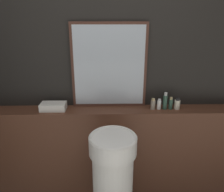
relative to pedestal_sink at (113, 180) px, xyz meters
The scene contains 10 objects.
wall_back 0.98m from the pedestal_sink, 89.39° to the left, with size 8.00×0.06×2.50m.
vanity_counter 0.44m from the pedestal_sink, 89.20° to the left, with size 2.56×0.23×0.92m.
pedestal_sink is the anchor object (origin of this frame).
mirror 1.01m from the pedestal_sink, 92.39° to the left, with size 0.71×0.03×0.80m.
towel_stack 0.86m from the pedestal_sink, 141.48° to the left, with size 0.24×0.14×0.07m.
shampoo_bottle 0.78m from the pedestal_sink, 48.25° to the left, with size 0.04×0.04×0.11m.
conditioner_bottle 0.81m from the pedestal_sink, 44.29° to the left, with size 0.04×0.04×0.10m.
lotion_bottle 0.86m from the pedestal_sink, 40.95° to the left, with size 0.04×0.04×0.17m.
body_wash_bottle 0.88m from the pedestal_sink, 38.05° to the left, with size 0.04×0.04×0.12m.
hand_soap_bottle 0.92m from the pedestal_sink, 35.17° to the left, with size 0.05×0.05×0.11m.
Camera 1 is at (-0.04, -0.48, 1.73)m, focal length 35.00 mm.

